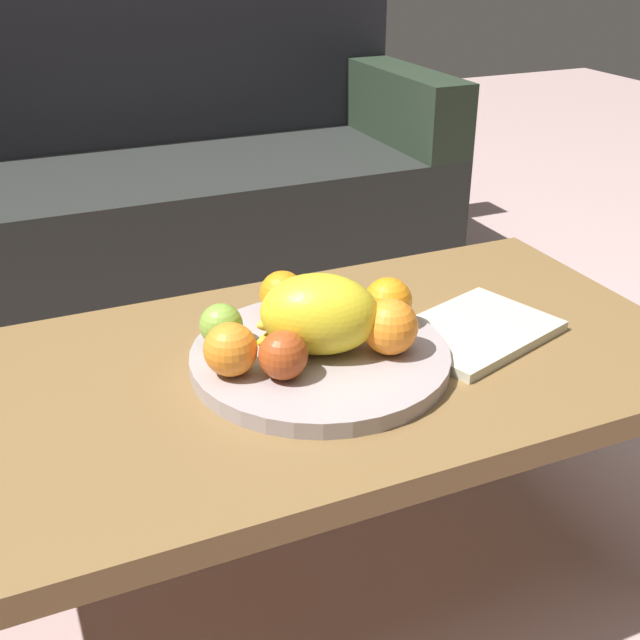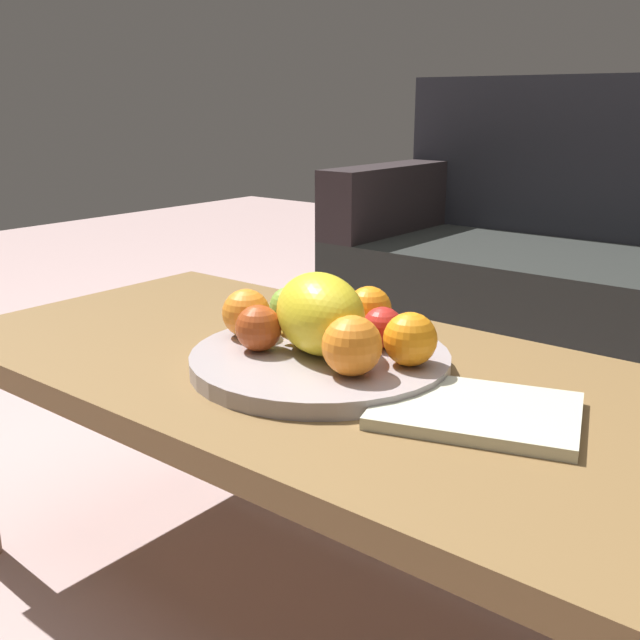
{
  "view_description": "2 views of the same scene",
  "coord_description": "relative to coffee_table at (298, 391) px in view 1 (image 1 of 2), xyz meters",
  "views": [
    {
      "loc": [
        -0.39,
        -0.96,
        1.04
      ],
      "look_at": [
        0.03,
        -0.01,
        0.52
      ],
      "focal_mm": 44.93,
      "sensor_mm": 36.0,
      "label": 1
    },
    {
      "loc": [
        0.68,
        -0.82,
        0.82
      ],
      "look_at": [
        0.03,
        -0.01,
        0.52
      ],
      "focal_mm": 41.52,
      "sensor_mm": 36.0,
      "label": 2
    }
  ],
  "objects": [
    {
      "name": "melon_large_front",
      "position": [
        0.03,
        -0.01,
        0.13
      ],
      "size": [
        0.21,
        0.19,
        0.12
      ],
      "primitive_type": "ellipsoid",
      "rotation": [
        0.0,
        0.0,
        -0.48
      ],
      "color": "yellow",
      "rests_on": "fruit_bowl"
    },
    {
      "name": "orange_left",
      "position": [
        0.12,
        -0.06,
        0.11
      ],
      "size": [
        0.08,
        0.08,
        0.08
      ],
      "primitive_type": "sphere",
      "color": "orange",
      "rests_on": "fruit_bowl"
    },
    {
      "name": "orange_front",
      "position": [
        -0.11,
        -0.02,
        0.11
      ],
      "size": [
        0.08,
        0.08,
        0.08
      ],
      "primitive_type": "sphere",
      "color": "orange",
      "rests_on": "fruit_bowl"
    },
    {
      "name": "fruit_bowl",
      "position": [
        0.03,
        -0.01,
        0.06
      ],
      "size": [
        0.38,
        0.38,
        0.03
      ],
      "primitive_type": "cylinder",
      "color": "#A29597",
      "rests_on": "coffee_table"
    },
    {
      "name": "apple_right",
      "position": [
        0.09,
        0.06,
        0.1
      ],
      "size": [
        0.06,
        0.06,
        0.06
      ],
      "primitive_type": "sphere",
      "color": "red",
      "rests_on": "fruit_bowl"
    },
    {
      "name": "apple_front",
      "position": [
        -0.1,
        0.06,
        0.1
      ],
      "size": [
        0.06,
        0.06,
        0.06
      ],
      "primitive_type": "sphere",
      "color": "#7FAA3C",
      "rests_on": "fruit_bowl"
    },
    {
      "name": "orange_back",
      "position": [
        0.16,
        0.02,
        0.11
      ],
      "size": [
        0.08,
        0.08,
        0.08
      ],
      "primitive_type": "sphere",
      "color": "orange",
      "rests_on": "fruit_bowl"
    },
    {
      "name": "ground_plane",
      "position": [
        0.0,
        0.0,
        -0.39
      ],
      "size": [
        8.0,
        8.0,
        0.0
      ],
      "primitive_type": "plane",
      "color": "#B79996"
    },
    {
      "name": "magazine",
      "position": [
        0.29,
        -0.03,
        0.05
      ],
      "size": [
        0.29,
        0.25,
        0.02
      ],
      "primitive_type": "cube",
      "rotation": [
        0.0,
        0.0,
        0.32
      ],
      "color": "beige",
      "rests_on": "coffee_table"
    },
    {
      "name": "apple_left",
      "position": [
        -0.05,
        -0.06,
        0.11
      ],
      "size": [
        0.07,
        0.07,
        0.07
      ],
      "primitive_type": "sphere",
      "color": "#AA431A",
      "rests_on": "fruit_bowl"
    },
    {
      "name": "couch",
      "position": [
        0.09,
        1.35,
        -0.09
      ],
      "size": [
        1.7,
        0.7,
        0.9
      ],
      "color": "#252724",
      "rests_on": "ground_plane"
    },
    {
      "name": "banana_bunch",
      "position": [
        0.02,
        0.02,
        0.1
      ],
      "size": [
        0.16,
        0.12,
        0.06
      ],
      "color": "yellow",
      "rests_on": "fruit_bowl"
    },
    {
      "name": "coffee_table",
      "position": [
        0.0,
        0.0,
        0.0
      ],
      "size": [
        1.23,
        0.61,
        0.44
      ],
      "color": "brown",
      "rests_on": "ground_plane"
    },
    {
      "name": "orange_right",
      "position": [
        0.02,
        0.12,
        0.11
      ],
      "size": [
        0.07,
        0.07,
        0.07
      ],
      "primitive_type": "sphere",
      "color": "orange",
      "rests_on": "fruit_bowl"
    }
  ]
}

